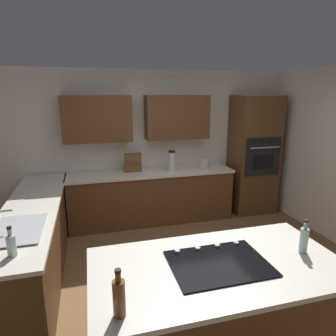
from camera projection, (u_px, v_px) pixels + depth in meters
The scene contains 17 objects.
ground_plane at pixel (189, 274), 3.69m from camera, with size 14.00×14.00×0.00m, color brown.
wall_back at pixel (149, 138), 5.23m from camera, with size 6.00×0.44×2.60m.
lower_cabinets_back at pixel (152, 197), 5.17m from camera, with size 2.80×0.60×0.86m, color brown.
countertop_back at pixel (151, 173), 5.06m from camera, with size 2.84×0.64×0.04m, color silver.
lower_cabinets_side at pixel (35, 241), 3.64m from camera, with size 0.60×2.90×0.86m, color brown.
countertop_side at pixel (31, 207), 3.53m from camera, with size 0.64×2.94×0.04m, color silver.
island_base at pixel (216, 315), 2.43m from camera, with size 1.92×0.96×0.86m, color brown.
island_top at pixel (219, 266), 2.32m from camera, with size 2.00×1.04×0.04m, color silver.
wall_oven at pixel (254, 155), 5.50m from camera, with size 0.80×0.66×2.17m.
sink_unit at pixel (17, 229), 2.87m from camera, with size 0.46×0.70×0.23m.
cooktop at pixel (219, 263), 2.32m from camera, with size 0.76×0.56×0.03m.
blender at pixel (172, 162), 5.06m from camera, with size 0.15×0.15×0.35m.
spice_rack at pixel (133, 163), 5.02m from camera, with size 0.28×0.11×0.32m.
kettle at pixel (204, 164), 5.23m from camera, with size 0.17×0.17×0.18m, color #B7BABF.
dish_soap_bottle at pixel (11, 244), 2.41m from camera, with size 0.08×0.08×0.26m.
oil_bottle at pixel (119, 297), 1.75m from camera, with size 0.08×0.08×0.31m.
second_bottle at pixel (304, 239), 2.46m from camera, with size 0.07×0.07×0.29m.
Camera 1 is at (1.10, 3.07, 2.20)m, focal length 31.55 mm.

